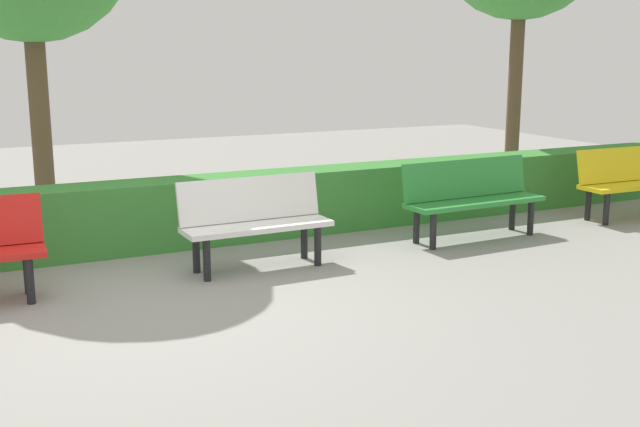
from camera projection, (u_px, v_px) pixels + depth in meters
ground_plane at (152, 306)px, 6.39m from camera, size 22.90×22.90×0.00m
bench_yellow at (634, 178)px, 9.64m from camera, size 1.61×0.50×0.86m
bench_green at (471, 195)px, 8.57m from camera, size 1.66×0.52×0.86m
bench_white at (254, 218)px, 7.41m from camera, size 1.43×0.49×0.86m
hedge_row at (216, 209)px, 8.43m from camera, size 18.90×0.53×0.71m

